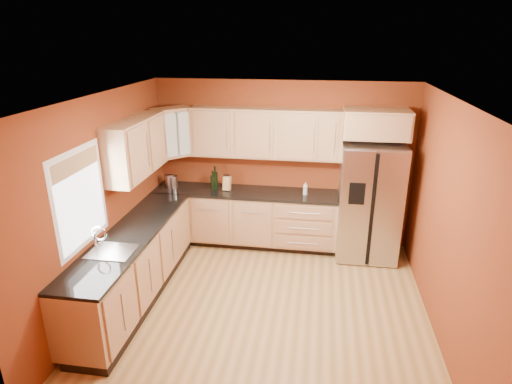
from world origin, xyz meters
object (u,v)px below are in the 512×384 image
refrigerator (369,201)px  canister_left (170,181)px  soap_dispenser (305,189)px  knife_block (227,183)px  wine_bottle_a (213,180)px

refrigerator → canister_left: (-3.12, 0.05, 0.14)m
canister_left → soap_dispenser: bearing=0.3°
refrigerator → knife_block: bearing=177.8°
refrigerator → wine_bottle_a: 2.42m
canister_left → wine_bottle_a: wine_bottle_a is taller
canister_left → wine_bottle_a: 0.71m
soap_dispenser → knife_block: bearing=178.8°
knife_block → canister_left: bearing=-171.3°
soap_dispenser → refrigerator: bearing=-3.5°
refrigerator → wine_bottle_a: refrigerator is taller
canister_left → soap_dispenser: 2.17m
canister_left → wine_bottle_a: bearing=1.2°
knife_block → refrigerator: bearing=4.4°
refrigerator → wine_bottle_a: bearing=178.5°
wine_bottle_a → knife_block: size_ratio=1.42×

